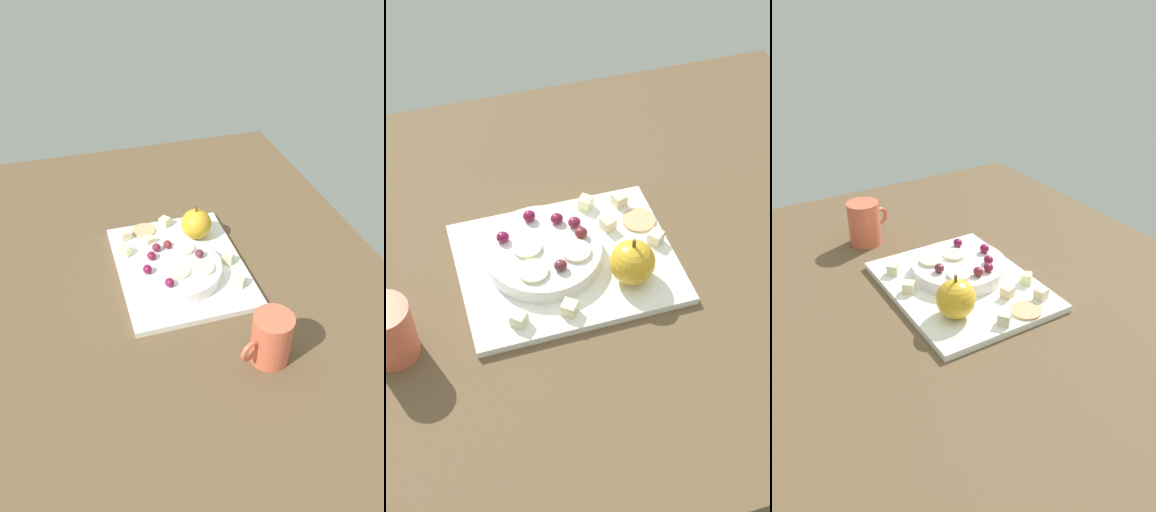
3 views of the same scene
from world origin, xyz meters
TOP-DOWN VIEW (x-y plane):
  - table at (0.00, 0.00)cm, footprint 113.50×89.24cm
  - platter at (-1.21, -2.36)cm, footprint 32.52×25.28cm
  - serving_dish at (-4.46, -0.87)cm, footprint 17.81×17.81cm
  - apple_whole at (7.00, -8.35)cm, footprint 6.71×6.71cm
  - apple_stem at (7.00, -8.35)cm, footprint 0.50×0.50cm
  - cheese_cube_0 at (6.92, 2.29)cm, footprint 2.61×2.61cm
  - cheese_cube_1 at (-10.79, -11.72)cm, footprint 2.86×2.86cm
  - cheese_cube_2 at (10.44, 6.96)cm, footprint 2.55×2.55cm
  - cheese_cube_3 at (4.98, 7.88)cm, footprint 2.86×2.86cm
  - cheese_cube_4 at (13.03, -2.69)cm, footprint 2.85×2.85cm
  - cheese_cube_5 at (-3.56, -11.96)cm, footprint 2.84×2.84cm
  - cracker_0 at (12.20, 2.40)cm, footprint 5.35×5.35cm
  - grape_0 at (-9.82, 1.98)cm, footprint 1.95×1.76cm
  - grape_1 at (-4.96, 5.13)cm, footprint 1.95×1.76cm
  - grape_2 at (1.63, -0.54)cm, footprint 1.95×1.76cm
  - grape_3 at (-1.04, 3.44)cm, footprint 1.95×1.76cm
  - grape_4 at (-3.09, -5.91)cm, footprint 1.95×1.76cm
  - grape_5 at (1.31, 1.89)cm, footprint 1.95×1.76cm
  - apple_slice_0 at (-6.76, -0.63)cm, footprint 4.40×4.40cm
  - apple_slice_1 at (-7.05, -5.47)cm, footprint 4.40×4.40cm
  - apple_slice_2 at (-0.40, -3.49)cm, footprint 4.40×4.40cm
  - cup at (-27.94, -10.47)cm, footprint 6.76×9.69cm

SIDE VIEW (x-z plane):
  - table at x=0.00cm, z-range 0.00..3.57cm
  - platter at x=-1.21cm, z-range 3.57..4.83cm
  - cracker_0 at x=12.20cm, z-range 4.83..5.23cm
  - cheese_cube_0 at x=6.92cm, z-range 4.83..6.85cm
  - cheese_cube_1 at x=-10.79cm, z-range 4.83..6.85cm
  - cheese_cube_2 at x=10.44cm, z-range 4.83..6.85cm
  - cheese_cube_3 at x=4.98cm, z-range 4.83..6.85cm
  - cheese_cube_4 at x=13.03cm, z-range 4.83..6.85cm
  - cheese_cube_5 at x=-3.56cm, z-range 4.83..6.85cm
  - serving_dish at x=-4.46cm, z-range 4.83..7.38cm
  - apple_slice_0 at x=-6.76cm, z-range 7.38..7.98cm
  - apple_slice_1 at x=-7.05cm, z-range 7.38..7.98cm
  - apple_slice_2 at x=-0.40cm, z-range 7.38..7.98cm
  - apple_whole at x=7.00cm, z-range 4.83..11.54cm
  - grape_3 at x=-1.04cm, z-range 7.38..9.00cm
  - grape_5 at x=1.31cm, z-range 7.38..9.02cm
  - grape_4 at x=-3.09cm, z-range 7.38..9.03cm
  - grape_0 at x=-9.82cm, z-range 7.38..9.04cm
  - grape_2 at x=1.63cm, z-range 7.38..9.07cm
  - cup at x=-27.94cm, z-range 3.57..12.95cm
  - grape_1 at x=-4.96cm, z-range 7.38..9.14cm
  - apple_stem at x=7.00cm, z-range 11.54..12.74cm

